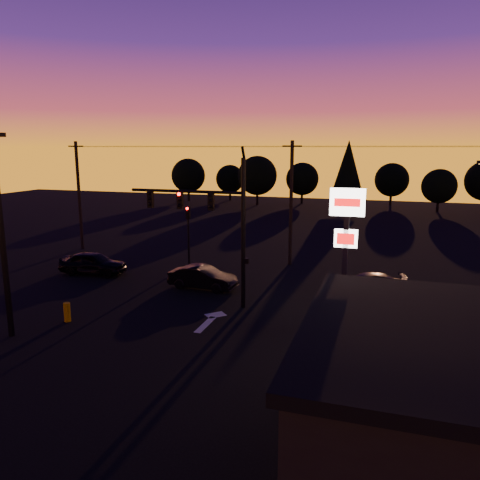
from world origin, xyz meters
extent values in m
plane|color=black|center=(0.00, 0.00, 0.00)|extent=(120.00, 120.00, 0.00)
cube|color=beige|center=(0.50, 1.00, 0.01)|extent=(0.35, 2.20, 0.01)
cube|color=beige|center=(0.50, 2.40, 0.01)|extent=(1.20, 1.20, 0.01)
cylinder|color=black|center=(1.50, 4.00, 4.00)|extent=(0.24, 0.24, 8.00)
cylinder|color=black|center=(1.50, 4.00, 8.20)|extent=(0.14, 0.52, 0.76)
cylinder|color=black|center=(-1.75, 4.00, 6.20)|extent=(6.50, 0.16, 0.16)
cube|color=black|center=(-0.30, 4.00, 5.70)|extent=(0.32, 0.22, 0.95)
sphere|color=black|center=(-0.30, 3.87, 6.05)|extent=(0.18, 0.18, 0.18)
sphere|color=black|center=(-0.30, 3.87, 5.75)|extent=(0.18, 0.18, 0.18)
sphere|color=black|center=(-0.30, 3.87, 5.45)|extent=(0.18, 0.18, 0.18)
cube|color=black|center=(-2.10, 4.00, 5.70)|extent=(0.32, 0.22, 0.95)
sphere|color=#FF0705|center=(-2.10, 3.87, 6.05)|extent=(0.18, 0.18, 0.18)
sphere|color=black|center=(-2.10, 3.87, 5.75)|extent=(0.18, 0.18, 0.18)
sphere|color=black|center=(-2.10, 3.87, 5.45)|extent=(0.18, 0.18, 0.18)
cube|color=black|center=(-3.90, 4.00, 5.70)|extent=(0.32, 0.22, 0.95)
sphere|color=black|center=(-3.90, 3.87, 6.05)|extent=(0.18, 0.18, 0.18)
sphere|color=black|center=(-3.90, 3.87, 5.75)|extent=(0.18, 0.18, 0.18)
sphere|color=black|center=(-3.90, 3.87, 5.45)|extent=(0.18, 0.18, 0.18)
cube|color=black|center=(1.68, 4.00, 2.60)|extent=(0.22, 0.18, 0.28)
cylinder|color=black|center=(-5.00, 11.50, 1.80)|extent=(0.14, 0.14, 3.60)
cube|color=black|center=(-5.00, 11.50, 3.90)|extent=(0.30, 0.20, 0.90)
sphere|color=#FF0705|center=(-5.00, 11.38, 4.22)|extent=(0.18, 0.18, 0.18)
sphere|color=black|center=(-5.00, 11.38, 3.94)|extent=(0.18, 0.18, 0.18)
sphere|color=black|center=(-5.00, 11.38, 3.66)|extent=(0.18, 0.18, 0.18)
cube|color=black|center=(-7.50, -3.00, 4.50)|extent=(0.18, 0.18, 9.00)
cube|color=black|center=(7.00, 1.50, 3.20)|extent=(0.22, 0.22, 6.40)
cube|color=white|center=(7.00, 1.50, 6.20)|extent=(1.50, 0.25, 1.20)
cube|color=red|center=(7.00, 1.36, 6.20)|extent=(1.10, 0.02, 0.35)
cube|color=white|center=(7.00, 1.50, 4.60)|extent=(1.00, 0.22, 0.80)
cube|color=red|center=(7.00, 1.37, 4.60)|extent=(0.75, 0.02, 0.50)
cylinder|color=black|center=(-16.00, 14.00, 4.50)|extent=(0.26, 0.26, 9.00)
cube|color=black|center=(-16.00, 14.00, 8.60)|extent=(1.40, 0.10, 0.10)
cylinder|color=black|center=(2.00, 14.00, 4.50)|extent=(0.26, 0.26, 9.00)
cube|color=black|center=(2.00, 14.00, 8.60)|extent=(1.40, 0.10, 0.10)
cylinder|color=black|center=(-7.00, 13.40, 8.55)|extent=(18.00, 0.02, 0.02)
cylinder|color=black|center=(-7.00, 14.00, 8.60)|extent=(18.00, 0.02, 0.02)
cylinder|color=black|center=(-7.00, 14.60, 8.55)|extent=(18.00, 0.02, 0.02)
cylinder|color=black|center=(11.00, 13.40, 8.55)|extent=(18.00, 0.02, 0.02)
cylinder|color=black|center=(11.00, 14.00, 8.60)|extent=(18.00, 0.02, 0.02)
cylinder|color=black|center=(11.00, 14.60, 8.55)|extent=(18.00, 0.02, 0.02)
cube|color=black|center=(9.00, -3.48, 1.40)|extent=(2.20, 0.05, 1.60)
cylinder|color=#D2A100|center=(-6.21, -0.69, 0.48)|extent=(0.32, 0.32, 0.97)
cylinder|color=black|center=(-22.00, 50.00, 0.81)|extent=(0.36, 0.36, 1.62)
sphere|color=black|center=(-22.00, 50.00, 4.06)|extent=(5.36, 5.36, 5.36)
cylinder|color=black|center=(-16.00, 53.00, 0.69)|extent=(0.36, 0.36, 1.38)
sphere|color=black|center=(-16.00, 53.00, 3.44)|extent=(4.54, 4.54, 4.54)
cylinder|color=black|center=(-10.00, 48.00, 0.88)|extent=(0.36, 0.36, 1.75)
sphere|color=black|center=(-10.00, 48.00, 4.38)|extent=(5.77, 5.78, 5.78)
cylinder|color=black|center=(-4.00, 52.00, 0.75)|extent=(0.36, 0.36, 1.50)
sphere|color=black|center=(-4.00, 52.00, 3.75)|extent=(4.95, 4.95, 4.95)
cylinder|color=black|center=(3.00, 49.00, 1.19)|extent=(0.36, 0.36, 2.38)
cone|color=black|center=(3.00, 49.00, 5.94)|extent=(4.18, 4.18, 7.12)
cylinder|color=black|center=(9.00, 54.00, 0.75)|extent=(0.36, 0.36, 1.50)
sphere|color=black|center=(9.00, 54.00, 3.75)|extent=(4.95, 4.95, 4.95)
cylinder|color=black|center=(15.00, 48.00, 0.69)|extent=(0.36, 0.36, 1.38)
sphere|color=black|center=(15.00, 48.00, 3.44)|extent=(4.54, 4.54, 4.54)
imported|color=black|center=(-10.28, 7.33, 0.77)|extent=(4.68, 2.22, 1.54)
imported|color=black|center=(-1.88, 6.54, 0.70)|extent=(4.31, 1.74, 1.39)
imported|color=black|center=(7.71, 8.10, 0.65)|extent=(4.77, 2.62, 1.31)
imported|color=black|center=(11.03, -2.95, 0.74)|extent=(3.23, 5.62, 1.47)
camera|label=1|loc=(8.68, -19.11, 8.55)|focal=35.00mm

